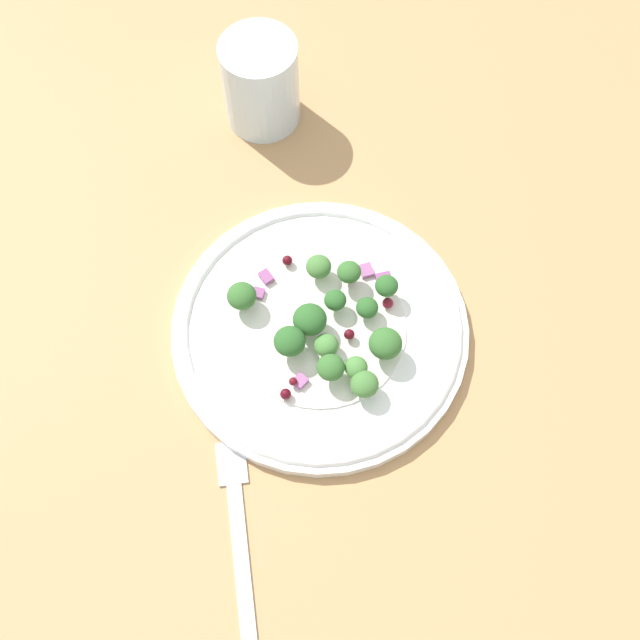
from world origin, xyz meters
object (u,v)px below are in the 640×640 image
Objects in this scene: broccoli_floret_1 at (331,368)px; fork at (239,541)px; broccoli_floret_0 at (335,300)px; broccoli_floret_2 at (319,267)px; plate at (320,329)px; water_glass at (261,83)px.

fork is (-15.04, -1.76, -3.04)cm from broccoli_floret_1.
broccoli_floret_0 is 3.61cm from broccoli_floret_2.
broccoli_floret_2 is (4.08, 3.01, 2.00)cm from plate.
water_glass is (12.47, 15.53, 1.75)cm from broccoli_floret_2.
broccoli_floret_1 is at bearing -134.17° from plate.
water_glass is at bearing 52.30° from broccoli_floret_0.
broccoli_floret_2 is 19.99cm from water_glass.
broccoli_floret_0 is at bearing -121.77° from broccoli_floret_2.
plate is at bearing -143.61° from broccoli_floret_2.
broccoli_floret_1 is at bearing -139.08° from broccoli_floret_2.
broccoli_floret_1 is (-3.26, -3.36, 2.43)cm from plate.
fork is at bearing -160.06° from broccoli_floret_2.
broccoli_floret_2 is at bearing 40.92° from broccoli_floret_1.
broccoli_floret_2 is (1.90, 3.07, -0.09)cm from broccoli_floret_0.
plate is 13.21× the size of broccoli_floret_0.
water_glass is (14.37, 18.60, 1.66)cm from broccoli_floret_0.
broccoli_floret_0 is (2.18, -0.07, 2.09)cm from plate.
plate is 25.13cm from water_glass.
broccoli_floret_2 is at bearing 19.94° from fork.
broccoli_floret_1 reaches higher than plate.
water_glass reaches higher than broccoli_floret_0.
broccoli_floret_0 is 0.83× the size of broccoli_floret_1.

